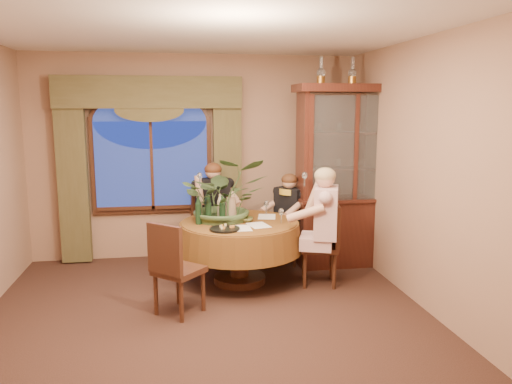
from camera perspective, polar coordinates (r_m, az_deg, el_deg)
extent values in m
plane|color=black|center=(4.94, -5.22, -15.37)|extent=(5.00, 5.00, 0.00)
plane|color=#926E59|center=(7.01, -6.90, 3.98)|extent=(4.50, 0.00, 4.50)
plane|color=#926E59|center=(5.19, 20.14, 1.45)|extent=(0.00, 5.00, 5.00)
plane|color=white|center=(4.53, -5.79, 18.64)|extent=(5.00, 5.00, 0.00)
cube|color=#464123|center=(7.04, -20.20, 1.67)|extent=(0.38, 0.14, 2.32)
cube|color=#464123|center=(6.95, -3.27, 2.16)|extent=(0.38, 0.14, 2.32)
cylinder|color=maroon|center=(6.02, -1.89, -6.87)|extent=(1.51, 1.51, 0.75)
cube|color=#351611|center=(6.68, 10.59, 1.77)|extent=(1.46, 0.58, 2.37)
cube|color=black|center=(5.98, 7.20, -6.01)|extent=(0.50, 0.50, 0.96)
cube|color=black|center=(6.79, 4.14, -4.05)|extent=(0.59, 0.59, 0.96)
cube|color=black|center=(6.89, -5.17, -3.86)|extent=(0.52, 0.52, 0.96)
cube|color=black|center=(5.17, -8.78, -8.56)|extent=(0.59, 0.59, 0.96)
imported|color=#3A542F|center=(5.93, -3.61, 2.90)|extent=(1.02, 1.13, 0.88)
imported|color=#586030|center=(5.91, -1.14, -3.17)|extent=(0.16, 0.16, 0.05)
cylinder|color=black|center=(5.52, -3.60, -4.25)|extent=(0.34, 0.34, 0.02)
cylinder|color=black|center=(5.81, -5.46, -2.02)|extent=(0.07, 0.07, 0.33)
cylinder|color=tan|center=(5.90, -4.14, -1.82)|extent=(0.07, 0.07, 0.33)
cylinder|color=tan|center=(5.94, -6.51, -1.78)|extent=(0.07, 0.07, 0.33)
cylinder|color=black|center=(5.80, -3.87, -2.03)|extent=(0.07, 0.07, 0.33)
cylinder|color=black|center=(6.08, -5.50, -1.49)|extent=(0.07, 0.07, 0.33)
cylinder|color=black|center=(5.79, -6.60, -2.08)|extent=(0.07, 0.07, 0.33)
cube|color=white|center=(5.72, 0.29, -3.82)|extent=(0.27, 0.34, 0.00)
cube|color=white|center=(6.16, 1.25, -2.83)|extent=(0.27, 0.34, 0.00)
cube|color=white|center=(5.59, -1.67, -4.15)|extent=(0.21, 0.30, 0.00)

